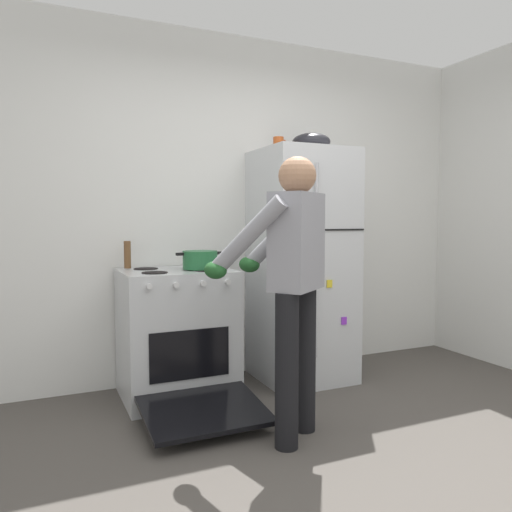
{
  "coord_description": "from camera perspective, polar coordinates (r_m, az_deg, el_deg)",
  "views": [
    {
      "loc": [
        -1.45,
        -1.79,
        1.25
      ],
      "look_at": [
        -0.06,
        1.32,
        1.0
      ],
      "focal_mm": 34.6,
      "sensor_mm": 36.0,
      "label": 1
    }
  ],
  "objects": [
    {
      "name": "mixing_bowl",
      "position": [
        3.95,
        6.4,
        12.96
      ],
      "size": [
        0.3,
        0.3,
        0.13
      ],
      "primitive_type": "ellipsoid",
      "color": "black",
      "rests_on": "refrigerator"
    },
    {
      "name": "ground",
      "position": [
        2.62,
        14.38,
        -24.38
      ],
      "size": [
        8.0,
        8.0,
        0.0
      ],
      "primitive_type": "plane",
      "color": "#4C4742"
    },
    {
      "name": "pepper_mill",
      "position": [
        3.62,
        -14.64,
        0.15
      ],
      "size": [
        0.05,
        0.05,
        0.19
      ],
      "primitive_type": "cylinder",
      "color": "brown",
      "rests_on": "stove_range"
    },
    {
      "name": "person_cook",
      "position": [
        2.78,
        3.99,
        -1.86
      ],
      "size": [
        0.68,
        0.73,
        1.6
      ],
      "color": "black",
      "rests_on": "ground"
    },
    {
      "name": "refrigerator",
      "position": [
        3.88,
        5.27,
        -1.11
      ],
      "size": [
        0.68,
        0.72,
        1.79
      ],
      "color": "silver",
      "rests_on": "ground"
    },
    {
      "name": "coffee_mug",
      "position": [
        3.87,
        2.64,
        12.88
      ],
      "size": [
        0.11,
        0.08,
        0.1
      ],
      "color": "#B24C1E",
      "rests_on": "refrigerator"
    },
    {
      "name": "kitchen_wall_back",
      "position": [
        4.02,
        -2.9,
        5.61
      ],
      "size": [
        6.0,
        0.1,
        2.7
      ],
      "primitive_type": "cube",
      "color": "white",
      "rests_on": "ground"
    },
    {
      "name": "stove_range",
      "position": [
        3.56,
        -9.06,
        -9.01
      ],
      "size": [
        0.76,
        1.21,
        0.91
      ],
      "color": "silver",
      "rests_on": "ground"
    },
    {
      "name": "red_pot",
      "position": [
        3.49,
        -6.48,
        -0.44
      ],
      "size": [
        0.34,
        0.24,
        0.13
      ],
      "color": "#236638",
      "rests_on": "stove_range"
    }
  ]
}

